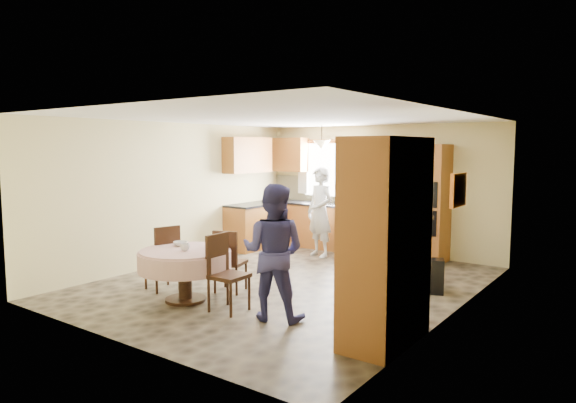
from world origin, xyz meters
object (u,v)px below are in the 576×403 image
(person_dining, at_px, (273,252))
(chair_right, at_px, (224,268))
(sideboard, at_px, (386,247))
(chair_back, at_px, (228,258))
(cupboard, at_px, (386,242))
(chair_left, at_px, (164,255))
(dining_table, at_px, (185,261))
(person_sink, at_px, (320,212))
(oven_tower, at_px, (428,204))

(person_dining, bearing_deg, chair_right, -9.53)
(sideboard, distance_m, chair_right, 2.92)
(chair_back, height_order, person_dining, person_dining)
(cupboard, distance_m, chair_left, 3.48)
(cupboard, height_order, chair_left, cupboard)
(chair_left, height_order, person_dining, person_dining)
(dining_table, distance_m, person_sink, 3.49)
(sideboard, bearing_deg, cupboard, -62.68)
(oven_tower, bearing_deg, chair_right, -104.06)
(chair_right, xyz_separation_m, person_dining, (0.71, 0.11, 0.28))
(cupboard, xyz_separation_m, chair_right, (-2.13, -0.18, -0.55))
(chair_back, xyz_separation_m, person_sink, (-0.26, 2.84, 0.35))
(chair_back, relative_size, chair_right, 0.93)
(cupboard, height_order, person_sink, cupboard)
(chair_back, bearing_deg, dining_table, 55.14)
(sideboard, distance_m, dining_table, 3.23)
(oven_tower, bearing_deg, chair_left, -120.13)
(sideboard, bearing_deg, chair_right, -106.11)
(oven_tower, height_order, chair_right, oven_tower)
(chair_left, bearing_deg, person_dining, 102.55)
(oven_tower, bearing_deg, dining_table, -112.39)
(chair_left, xyz_separation_m, person_dining, (2.02, -0.04, 0.29))
(sideboard, relative_size, chair_left, 1.40)
(person_dining, bearing_deg, oven_tower, -113.05)
(cupboard, bearing_deg, dining_table, -175.88)
(dining_table, xyz_separation_m, person_dining, (1.40, 0.13, 0.27))
(sideboard, height_order, chair_right, chair_right)
(sideboard, bearing_deg, chair_back, -120.92)
(cupboard, bearing_deg, chair_back, 170.63)
(chair_left, relative_size, chair_right, 0.98)
(chair_right, bearing_deg, sideboard, -20.50)
(dining_table, xyz_separation_m, chair_back, (0.20, 0.64, -0.05))
(person_dining, bearing_deg, cupboard, 164.72)
(chair_left, distance_m, chair_right, 1.32)
(oven_tower, relative_size, chair_left, 2.23)
(oven_tower, relative_size, chair_right, 2.18)
(dining_table, relative_size, chair_right, 1.27)
(person_sink, bearing_deg, cupboard, -30.69)
(chair_back, relative_size, person_dining, 0.55)
(chair_back, bearing_deg, person_sink, -101.95)
(chair_back, relative_size, person_sink, 0.53)
(person_dining, bearing_deg, sideboard, -113.11)
(dining_table, distance_m, chair_right, 0.69)
(sideboard, height_order, chair_left, same)
(person_dining, bearing_deg, dining_table, -12.86)
(sideboard, relative_size, chair_right, 1.37)
(chair_back, distance_m, person_sink, 2.88)
(chair_back, height_order, chair_right, chair_right)
(oven_tower, height_order, dining_table, oven_tower)
(cupboard, bearing_deg, person_sink, 131.33)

